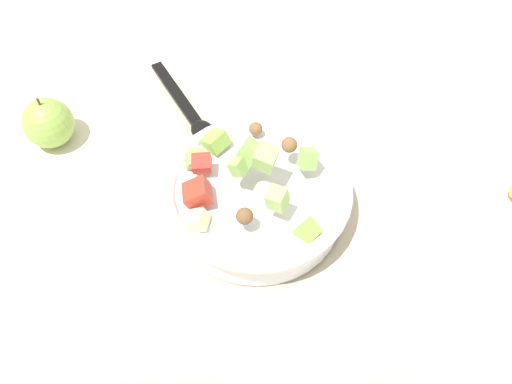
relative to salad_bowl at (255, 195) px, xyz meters
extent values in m
plane|color=silver|center=(0.02, 0.00, -0.04)|extent=(2.40, 2.40, 0.00)
cube|color=#BCB299|center=(0.02, 0.00, -0.04)|extent=(0.50, 0.35, 0.01)
cylinder|color=white|center=(0.00, 0.00, -0.01)|extent=(0.23, 0.23, 0.05)
torus|color=white|center=(0.00, 0.00, 0.02)|extent=(0.25, 0.25, 0.02)
cube|color=#93C160|center=(0.04, 0.08, 0.03)|extent=(0.04, 0.03, 0.04)
cube|color=#8CB74C|center=(-0.07, -0.06, 0.02)|extent=(0.04, 0.04, 0.03)
sphere|color=brown|center=(0.04, -0.04, 0.05)|extent=(0.03, 0.03, 0.03)
sphere|color=brown|center=(-0.06, 0.01, 0.05)|extent=(0.03, 0.03, 0.03)
cube|color=#A3CC6B|center=(-0.05, -0.03, 0.06)|extent=(0.03, 0.03, 0.03)
cube|color=#93C160|center=(0.02, -0.07, 0.05)|extent=(0.03, 0.03, 0.03)
cube|color=#A3CC6B|center=(0.01, -0.01, 0.07)|extent=(0.04, 0.04, 0.04)
cube|color=beige|center=(-0.06, 0.07, 0.03)|extent=(0.03, 0.03, 0.03)
cube|color=#93C160|center=(0.01, 0.01, 0.07)|extent=(0.03, 0.04, 0.04)
cube|color=#BC3828|center=(-0.02, 0.07, 0.04)|extent=(0.04, 0.04, 0.04)
cube|color=red|center=(0.02, 0.07, 0.04)|extent=(0.03, 0.03, 0.02)
sphere|color=brown|center=(0.09, 0.00, 0.03)|extent=(0.03, 0.03, 0.03)
cube|color=#8CB74C|center=(0.07, 0.05, 0.03)|extent=(0.04, 0.05, 0.03)
cube|color=#93C160|center=(0.00, 0.02, 0.06)|extent=(0.03, 0.03, 0.03)
ellipsoid|color=black|center=(0.14, 0.08, -0.03)|extent=(0.07, 0.06, 0.01)
cube|color=black|center=(0.23, 0.13, -0.03)|extent=(0.15, 0.10, 0.01)
sphere|color=#8CB74C|center=(0.14, 0.31, 0.00)|extent=(0.08, 0.08, 0.08)
cylinder|color=brown|center=(0.14, 0.31, 0.04)|extent=(0.00, 0.00, 0.01)
camera|label=1|loc=(-0.42, 0.01, 0.59)|focal=37.92mm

